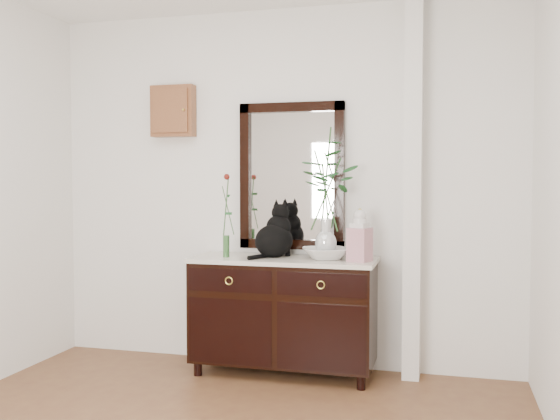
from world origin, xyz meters
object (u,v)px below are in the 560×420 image
(ginger_jar, at_px, (360,235))
(cat, at_px, (274,230))
(sideboard, at_px, (284,309))
(lotus_bowl, at_px, (326,253))

(ginger_jar, bearing_deg, cat, 172.82)
(sideboard, distance_m, cat, 0.58)
(lotus_bowl, xyz_separation_m, ginger_jar, (0.25, -0.06, 0.14))
(lotus_bowl, distance_m, ginger_jar, 0.29)
(sideboard, distance_m, ginger_jar, 0.79)
(cat, relative_size, ginger_jar, 1.07)
(cat, relative_size, lotus_bowl, 1.21)
(sideboard, bearing_deg, cat, 160.58)
(cat, height_order, lotus_bowl, cat)
(cat, distance_m, ginger_jar, 0.64)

